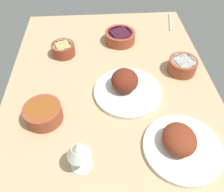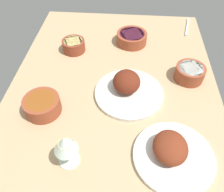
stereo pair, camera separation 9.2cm
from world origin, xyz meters
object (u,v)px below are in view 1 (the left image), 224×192
(wine_glass, at_px, (79,150))
(fork_loose, at_px, (170,22))
(bowl_pasta, at_px, (63,49))
(bowl_onions, at_px, (120,37))
(bowl_cream, at_px, (182,65))
(plate_near_viewer, at_px, (126,86))
(bowl_soup, at_px, (43,113))
(plate_center_main, at_px, (181,144))

(wine_glass, bearing_deg, fork_loose, 149.76)
(bowl_pasta, relative_size, fork_loose, 0.60)
(bowl_onions, xyz_separation_m, fork_loose, (-0.18, 0.31, -0.03))
(bowl_cream, height_order, fork_loose, bowl_cream)
(plate_near_viewer, bearing_deg, bowl_cream, 112.71)
(bowl_cream, height_order, bowl_soup, bowl_soup)
(plate_center_main, relative_size, fork_loose, 1.45)
(bowl_onions, bearing_deg, plate_center_main, 12.89)
(plate_center_main, distance_m, bowl_onions, 0.66)
(bowl_pasta, relative_size, bowl_onions, 0.71)
(fork_loose, bearing_deg, bowl_pasta, 126.25)
(plate_near_viewer, distance_m, bowl_onions, 0.36)
(bowl_soup, xyz_separation_m, bowl_onions, (-0.49, 0.33, -0.00))
(fork_loose, bearing_deg, bowl_cream, -174.89)
(bowl_soup, relative_size, fork_loose, 0.75)
(bowl_soup, distance_m, fork_loose, 0.92)
(bowl_onions, relative_size, fork_loose, 0.84)
(bowl_onions, bearing_deg, fork_loose, 119.16)
(bowl_pasta, bearing_deg, bowl_soup, -6.36)
(bowl_cream, height_order, wine_glass, wine_glass)
(plate_center_main, xyz_separation_m, bowl_onions, (-0.64, -0.15, 0.00))
(bowl_soup, height_order, bowl_onions, bowl_soup)
(bowl_onions, height_order, wine_glass, wine_glass)
(bowl_pasta, distance_m, bowl_cream, 0.57)
(plate_center_main, height_order, wine_glass, wine_glass)
(plate_near_viewer, xyz_separation_m, bowl_pasta, (-0.27, -0.28, 0.00))
(plate_center_main, xyz_separation_m, bowl_cream, (-0.39, 0.11, 0.01))
(plate_near_viewer, height_order, plate_center_main, plate_near_viewer)
(bowl_pasta, bearing_deg, bowl_onions, 107.56)
(plate_near_viewer, distance_m, wine_glass, 0.37)
(bowl_onions, bearing_deg, wine_glass, -15.32)
(bowl_pasta, bearing_deg, plate_near_viewer, 45.68)
(bowl_cream, distance_m, fork_loose, 0.43)
(plate_center_main, xyz_separation_m, fork_loose, (-0.82, 0.17, -0.02))
(wine_glass, bearing_deg, plate_center_main, 97.08)
(bowl_cream, xyz_separation_m, bowl_onions, (-0.25, -0.26, -0.00))
(plate_center_main, distance_m, fork_loose, 0.84)
(plate_center_main, relative_size, bowl_cream, 2.12)
(bowl_onions, relative_size, wine_glass, 1.12)
(plate_center_main, bearing_deg, bowl_onions, -167.11)
(bowl_pasta, bearing_deg, plate_center_main, 38.19)
(plate_near_viewer, distance_m, bowl_pasta, 0.39)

